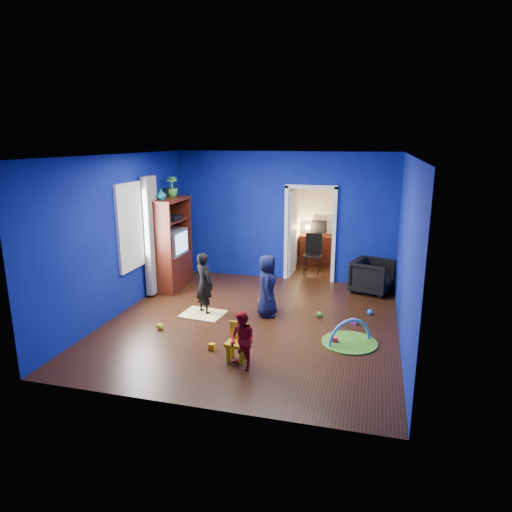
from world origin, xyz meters
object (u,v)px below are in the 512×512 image
(folding_chair, at_px, (313,255))
(child_navy, at_px, (267,286))
(toddler_red, at_px, (242,341))
(kid_chair, at_px, (236,345))
(armchair, at_px, (372,276))
(child_black, at_px, (204,284))
(hopper_ball, at_px, (268,302))
(tv_armoire, at_px, (170,244))
(study_desk, at_px, (318,249))
(play_mat, at_px, (349,342))
(vase, at_px, (161,194))
(crt_tv, at_px, (172,242))

(folding_chair, bearing_deg, child_navy, -98.16)
(toddler_red, bearing_deg, folding_chair, 119.39)
(kid_chair, xyz_separation_m, folding_chair, (0.44, 4.76, 0.21))
(armchair, bearing_deg, child_black, 141.67)
(hopper_ball, bearing_deg, tv_armoire, 160.71)
(armchair, relative_size, study_desk, 0.89)
(armchair, xyz_separation_m, tv_armoire, (-4.23, -0.76, 0.62))
(child_black, bearing_deg, play_mat, -161.01)
(vase, bearing_deg, folding_chair, 37.49)
(tv_armoire, bearing_deg, child_navy, -24.08)
(hopper_ball, xyz_separation_m, play_mat, (1.59, -1.07, -0.17))
(child_navy, distance_m, vase, 2.93)
(armchair, bearing_deg, kid_chair, 170.70)
(tv_armoire, bearing_deg, crt_tv, 0.00)
(vase, distance_m, folding_chair, 3.90)
(toddler_red, height_order, crt_tv, crt_tv)
(play_mat, distance_m, folding_chair, 3.94)
(play_mat, xyz_separation_m, study_desk, (-1.12, 4.71, 0.36))
(toddler_red, height_order, vase, vase)
(child_black, distance_m, crt_tv, 1.80)
(armchair, distance_m, toddler_red, 4.22)
(child_navy, distance_m, folding_chair, 2.97)
(child_black, xyz_separation_m, vase, (-1.25, 0.96, 1.49))
(crt_tv, bearing_deg, kid_chair, -51.14)
(child_black, bearing_deg, kid_chair, 156.61)
(armchair, bearing_deg, tv_armoire, 117.80)
(crt_tv, distance_m, study_desk, 4.01)
(hopper_ball, distance_m, play_mat, 1.92)
(hopper_ball, relative_size, study_desk, 0.40)
(vase, relative_size, play_mat, 0.25)
(crt_tv, bearing_deg, play_mat, -25.81)
(armchair, bearing_deg, child_navy, 152.59)
(armchair, distance_m, kid_chair, 4.11)
(child_navy, distance_m, play_mat, 1.83)
(kid_chair, distance_m, folding_chair, 4.79)
(crt_tv, height_order, kid_chair, crt_tv)
(hopper_ball, relative_size, folding_chair, 0.39)
(kid_chair, xyz_separation_m, play_mat, (1.57, 1.01, -0.24))
(child_navy, height_order, tv_armoire, tv_armoire)
(toddler_red, distance_m, crt_tv, 4.02)
(child_navy, bearing_deg, play_mat, -127.98)
(child_black, distance_m, play_mat, 2.82)
(child_black, xyz_separation_m, crt_tv, (-1.21, 1.26, 0.44))
(toddler_red, bearing_deg, vase, 164.83)
(child_navy, height_order, vase, vase)
(armchair, height_order, toddler_red, toddler_red)
(crt_tv, distance_m, folding_chair, 3.39)
(child_black, xyz_separation_m, play_mat, (2.69, -0.63, -0.57))
(child_navy, relative_size, folding_chair, 1.25)
(child_black, relative_size, tv_armoire, 0.59)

